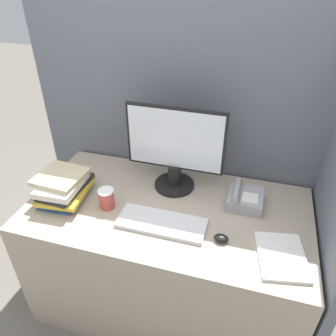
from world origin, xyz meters
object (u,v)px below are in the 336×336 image
Objects in this scene: monitor at (175,151)px; mouse at (221,238)px; book_stack at (64,187)px; desk_telephone at (244,199)px; coffee_cup at (107,199)px; keyboard at (162,223)px.

mouse is (0.32, -0.35, -0.21)m from monitor.
book_stack reaches higher than mouse.
mouse is 0.21× the size of book_stack.
monitor is at bearing 172.16° from desk_telephone.
coffee_cup is (-0.29, -0.27, -0.17)m from monitor.
keyboard is 4.04× the size of coffee_cup.
keyboard is 0.56m from book_stack.
book_stack is at bearing 179.15° from coffee_cup.
book_stack reaches higher than coffee_cup.
monitor is 4.95× the size of coffee_cup.
desk_telephone is (0.37, 0.27, 0.03)m from keyboard.
coffee_cup is 0.25m from book_stack.
desk_telephone is at bearing 18.00° from coffee_cup.
mouse is 0.31m from desk_telephone.
coffee_cup is 0.71m from desk_telephone.
mouse is at bearing -5.32° from book_stack.
keyboard is at bearing -143.84° from desk_telephone.
monitor is 0.52m from mouse.
monitor is at bearing 94.43° from keyboard.
desk_telephone is at bearing 75.97° from mouse.
mouse is at bearing -104.03° from desk_telephone.
keyboard is 0.32m from coffee_cup.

